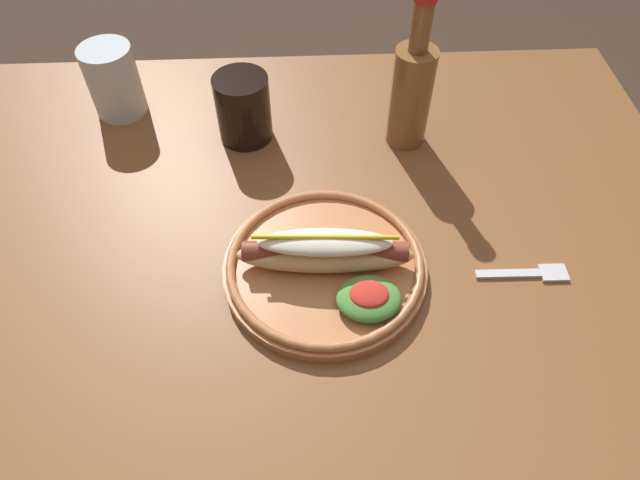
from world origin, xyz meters
TOP-DOWN VIEW (x-y plane):
  - ground_plane at (0.00, 0.00)m, footprint 8.00×8.00m
  - dining_table at (0.00, 0.00)m, footprint 1.15×0.85m
  - hot_dog_plate at (0.03, -0.08)m, footprint 0.26×0.26m
  - fork at (0.29, -0.09)m, footprint 0.12×0.03m
  - soda_cup at (-0.09, 0.20)m, footprint 0.08×0.08m
  - water_cup at (-0.30, 0.28)m, footprint 0.08×0.08m
  - glass_bottle at (0.17, 0.18)m, footprint 0.06×0.06m

SIDE VIEW (x-z plane):
  - ground_plane at x=0.00m, z-range 0.00..0.00m
  - dining_table at x=0.00m, z-range 0.26..1.00m
  - fork at x=0.29m, z-range 0.74..0.74m
  - hot_dog_plate at x=0.03m, z-range 0.72..0.80m
  - soda_cup at x=-0.09m, z-range 0.74..0.85m
  - water_cup at x=-0.30m, z-range 0.74..0.86m
  - glass_bottle at x=0.17m, z-range 0.71..0.95m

